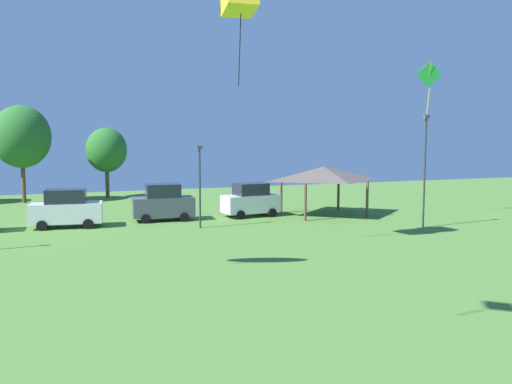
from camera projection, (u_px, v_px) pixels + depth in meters
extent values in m
cube|color=green|center=(429.00, 74.00, 38.54)|extent=(1.76, 0.65, 1.82)
cylinder|color=yellow|center=(429.00, 74.00, 38.52)|extent=(0.09, 0.54, 1.62)
cylinder|color=yellow|center=(428.00, 101.00, 38.73)|extent=(0.09, 0.31, 1.87)
cube|color=yellow|center=(240.00, 3.00, 26.40)|extent=(1.68, 1.82, 1.19)
cylinder|color=black|center=(240.00, 51.00, 26.64)|extent=(0.09, 0.54, 3.46)
cube|color=silver|center=(66.00, 213.00, 34.68)|extent=(4.63, 2.40, 1.27)
cube|color=#1E232D|center=(66.00, 196.00, 34.57)|extent=(2.63, 2.00, 0.89)
cylinder|color=black|center=(88.00, 224.00, 34.17)|extent=(0.66, 0.30, 0.64)
cylinder|color=black|center=(90.00, 220.00, 35.96)|extent=(0.66, 0.30, 0.64)
cylinder|color=black|center=(42.00, 226.00, 33.53)|extent=(0.66, 0.30, 0.64)
cylinder|color=black|center=(46.00, 221.00, 35.32)|extent=(0.66, 0.30, 0.64)
cube|color=#4C5156|center=(163.00, 207.00, 37.44)|extent=(4.29, 2.02, 1.32)
cube|color=#1E232D|center=(163.00, 191.00, 37.32)|extent=(2.40, 1.76, 0.93)
cylinder|color=black|center=(184.00, 217.00, 37.05)|extent=(0.65, 0.26, 0.64)
cylinder|color=black|center=(180.00, 214.00, 38.72)|extent=(0.65, 0.26, 0.64)
cylinder|color=black|center=(146.00, 219.00, 36.29)|extent=(0.65, 0.26, 0.64)
cylinder|color=black|center=(143.00, 215.00, 37.95)|extent=(0.65, 0.26, 0.64)
cube|color=silver|center=(251.00, 204.00, 39.43)|extent=(4.21, 2.24, 1.25)
cube|color=#1E232D|center=(251.00, 189.00, 39.32)|extent=(2.38, 1.93, 0.88)
cylinder|color=black|center=(272.00, 213.00, 39.19)|extent=(0.66, 0.27, 0.64)
cylinder|color=black|center=(260.00, 209.00, 40.89)|extent=(0.66, 0.27, 0.64)
cylinder|color=black|center=(240.00, 215.00, 38.10)|extent=(0.66, 0.27, 0.64)
cylinder|color=black|center=(230.00, 211.00, 39.80)|extent=(0.66, 0.27, 0.64)
cylinder|color=brown|center=(305.00, 202.00, 37.36)|extent=(0.20, 0.20, 2.60)
cylinder|color=brown|center=(367.00, 199.00, 39.13)|extent=(0.20, 0.20, 2.60)
cylinder|color=brown|center=(281.00, 196.00, 41.25)|extent=(0.20, 0.20, 2.60)
cylinder|color=brown|center=(338.00, 193.00, 43.01)|extent=(0.20, 0.20, 2.60)
pyramid|color=#564C47|center=(323.00, 173.00, 40.00)|extent=(6.43, 5.41, 1.00)
cylinder|color=#2D2D33|center=(425.00, 174.00, 34.49)|extent=(0.12, 0.12, 6.93)
cube|color=#4C4C51|center=(426.00, 117.00, 34.12)|extent=(0.36, 0.20, 0.24)
cylinder|color=#2D2D33|center=(200.00, 189.00, 34.32)|extent=(0.12, 0.12, 5.01)
cube|color=#4C4C51|center=(199.00, 147.00, 34.05)|extent=(0.36, 0.20, 0.24)
cylinder|color=brown|center=(23.00, 180.00, 47.44)|extent=(0.36, 0.36, 3.94)
ellipsoid|color=#286628|center=(21.00, 137.00, 47.04)|extent=(4.95, 4.95, 5.45)
cylinder|color=brown|center=(107.00, 181.00, 51.31)|extent=(0.36, 0.36, 3.11)
ellipsoid|color=#286628|center=(106.00, 150.00, 51.00)|extent=(3.81, 3.81, 4.19)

